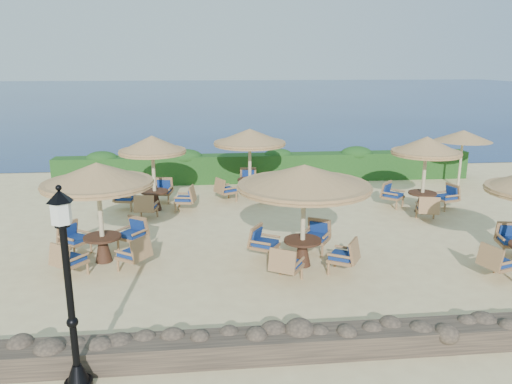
{
  "coord_description": "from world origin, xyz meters",
  "views": [
    {
      "loc": [
        -2.71,
        -13.99,
        5.09
      ],
      "look_at": [
        -1.19,
        0.42,
        1.3
      ],
      "focal_mm": 35.0,
      "sensor_mm": 36.0,
      "label": 1
    }
  ],
  "objects_px": {
    "cafe_set_1": "(304,192)",
    "cafe_set_3": "(153,164)",
    "cafe_set_4": "(250,149)",
    "cafe_set_5": "(425,162)",
    "cafe_set_0": "(99,194)",
    "lamp_post": "(70,301)",
    "extra_parasol": "(463,136)"
  },
  "relations": [
    {
      "from": "lamp_post",
      "to": "cafe_set_5",
      "type": "distance_m",
      "value": 13.02
    },
    {
      "from": "cafe_set_1",
      "to": "cafe_set_3",
      "type": "bearing_deg",
      "value": 127.78
    },
    {
      "from": "cafe_set_1",
      "to": "lamp_post",
      "type": "bearing_deg",
      "value": -134.64
    },
    {
      "from": "cafe_set_3",
      "to": "cafe_set_4",
      "type": "height_order",
      "value": "same"
    },
    {
      "from": "extra_parasol",
      "to": "cafe_set_5",
      "type": "relative_size",
      "value": 0.9
    },
    {
      "from": "cafe_set_0",
      "to": "lamp_post",
      "type": "bearing_deg",
      "value": -83.66
    },
    {
      "from": "lamp_post",
      "to": "cafe_set_0",
      "type": "relative_size",
      "value": 1.18
    },
    {
      "from": "extra_parasol",
      "to": "cafe_set_1",
      "type": "relative_size",
      "value": 0.71
    },
    {
      "from": "lamp_post",
      "to": "cafe_set_1",
      "type": "distance_m",
      "value": 6.46
    },
    {
      "from": "extra_parasol",
      "to": "cafe_set_5",
      "type": "distance_m",
      "value": 4.4
    },
    {
      "from": "cafe_set_1",
      "to": "cafe_set_4",
      "type": "bearing_deg",
      "value": 95.92
    },
    {
      "from": "cafe_set_0",
      "to": "cafe_set_1",
      "type": "height_order",
      "value": "same"
    },
    {
      "from": "lamp_post",
      "to": "extra_parasol",
      "type": "xyz_separation_m",
      "value": [
        12.6,
        12.0,
        0.62
      ]
    },
    {
      "from": "extra_parasol",
      "to": "lamp_post",
      "type": "bearing_deg",
      "value": -136.4
    },
    {
      "from": "extra_parasol",
      "to": "cafe_set_1",
      "type": "bearing_deg",
      "value": -137.43
    },
    {
      "from": "cafe_set_0",
      "to": "cafe_set_3",
      "type": "xyz_separation_m",
      "value": [
        0.93,
        4.62,
        -0.15
      ]
    },
    {
      "from": "cafe_set_3",
      "to": "cafe_set_4",
      "type": "relative_size",
      "value": 1.03
    },
    {
      "from": "cafe_set_0",
      "to": "cafe_set_5",
      "type": "xyz_separation_m",
      "value": [
        10.18,
        3.42,
        -0.04
      ]
    },
    {
      "from": "extra_parasol",
      "to": "cafe_set_1",
      "type": "height_order",
      "value": "cafe_set_1"
    },
    {
      "from": "cafe_set_3",
      "to": "cafe_set_5",
      "type": "bearing_deg",
      "value": -7.38
    },
    {
      "from": "cafe_set_3",
      "to": "cafe_set_4",
      "type": "distance_m",
      "value": 3.78
    },
    {
      "from": "lamp_post",
      "to": "cafe_set_0",
      "type": "xyz_separation_m",
      "value": [
        -0.6,
        5.39,
        0.27
      ]
    },
    {
      "from": "cafe_set_4",
      "to": "lamp_post",
      "type": "bearing_deg",
      "value": -108.46
    },
    {
      "from": "cafe_set_4",
      "to": "cafe_set_5",
      "type": "height_order",
      "value": "same"
    },
    {
      "from": "extra_parasol",
      "to": "cafe_set_0",
      "type": "distance_m",
      "value": 14.77
    },
    {
      "from": "cafe_set_1",
      "to": "cafe_set_4",
      "type": "height_order",
      "value": "same"
    },
    {
      "from": "lamp_post",
      "to": "cafe_set_4",
      "type": "relative_size",
      "value": 1.19
    },
    {
      "from": "extra_parasol",
      "to": "cafe_set_5",
      "type": "xyz_separation_m",
      "value": [
        -3.01,
        -3.19,
        -0.38
      ]
    },
    {
      "from": "cafe_set_5",
      "to": "lamp_post",
      "type": "bearing_deg",
      "value": -137.41
    },
    {
      "from": "cafe_set_1",
      "to": "cafe_set_5",
      "type": "distance_m",
      "value": 6.59
    },
    {
      "from": "cafe_set_4",
      "to": "cafe_set_3",
      "type": "bearing_deg",
      "value": -157.69
    },
    {
      "from": "cafe_set_1",
      "to": "cafe_set_3",
      "type": "distance_m",
      "value": 6.87
    }
  ]
}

